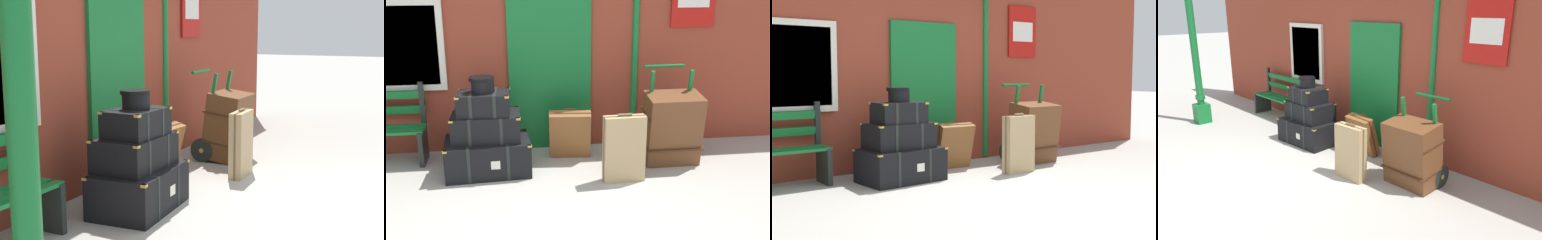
{
  "view_description": "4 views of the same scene",
  "coord_description": "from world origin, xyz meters",
  "views": [
    {
      "loc": [
        -4.94,
        -0.97,
        1.76
      ],
      "look_at": [
        0.39,
        1.59,
        0.73
      ],
      "focal_mm": 49.58,
      "sensor_mm": 36.0,
      "label": 1
    },
    {
      "loc": [
        -0.35,
        -3.87,
        2.36
      ],
      "look_at": [
        0.47,
        1.87,
        0.55
      ],
      "focal_mm": 44.8,
      "sensor_mm": 36.0,
      "label": 2
    },
    {
      "loc": [
        -3.85,
        -3.98,
        1.36
      ],
      "look_at": [
        0.54,
        1.95,
        0.69
      ],
      "focal_mm": 48.15,
      "sensor_mm": 36.0,
      "label": 3
    },
    {
      "loc": [
        4.37,
        -2.1,
        2.34
      ],
      "look_at": [
        0.26,
        1.79,
        0.59
      ],
      "focal_mm": 34.34,
      "sensor_mm": 36.0,
      "label": 4
    }
  ],
  "objects": [
    {
      "name": "ground_plane",
      "position": [
        0.0,
        0.0,
        0.0
      ],
      "size": [
        60.0,
        60.0,
        0.0
      ],
      "primitive_type": "plane",
      "color": "#A3A099"
    },
    {
      "name": "brick_facade",
      "position": [
        -0.01,
        2.6,
        1.6
      ],
      "size": [
        10.4,
        0.35,
        3.2
      ],
      "color": "brown",
      "rests_on": "ground"
    },
    {
      "name": "steamer_trunk_base",
      "position": [
        -0.67,
        1.65,
        0.21
      ],
      "size": [
        1.05,
        0.71,
        0.43
      ],
      "color": "black",
      "rests_on": "ground"
    },
    {
      "name": "steamer_trunk_middle",
      "position": [
        -0.67,
        1.69,
        0.58
      ],
      "size": [
        0.81,
        0.55,
        0.33
      ],
      "color": "black",
      "rests_on": "steamer_trunk_base"
    },
    {
      "name": "steamer_trunk_top",
      "position": [
        -0.68,
        1.67,
        0.87
      ],
      "size": [
        0.62,
        0.47,
        0.27
      ],
      "color": "black",
      "rests_on": "steamer_trunk_middle"
    },
    {
      "name": "round_hatbox",
      "position": [
        -0.68,
        1.67,
        1.11
      ],
      "size": [
        0.29,
        0.28,
        0.18
      ],
      "color": "black",
      "rests_on": "steamer_trunk_top"
    },
    {
      "name": "porters_trolley",
      "position": [
        1.63,
        1.82,
        0.27
      ],
      "size": [
        0.71,
        0.59,
        1.2
      ],
      "color": "black",
      "rests_on": "ground"
    },
    {
      "name": "large_brown_trunk",
      "position": [
        1.63,
        1.64,
        0.46
      ],
      "size": [
        0.7,
        0.54,
        0.93
      ],
      "color": "brown",
      "rests_on": "ground"
    },
    {
      "name": "suitcase_caramel",
      "position": [
        0.38,
        1.96,
        0.33
      ],
      "size": [
        0.56,
        0.38,
        0.67
      ],
      "color": "brown",
      "rests_on": "ground"
    },
    {
      "name": "suitcase_olive",
      "position": [
        0.91,
        1.19,
        0.39
      ],
      "size": [
        0.49,
        0.18,
        0.82
      ],
      "color": "tan",
      "rests_on": "ground"
    }
  ]
}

